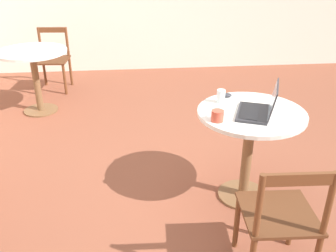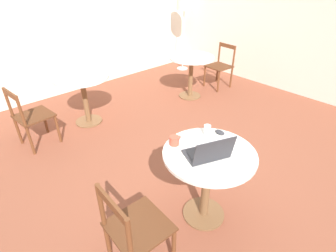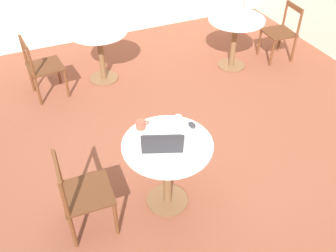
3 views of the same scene
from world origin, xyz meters
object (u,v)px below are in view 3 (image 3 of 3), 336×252
at_px(cafe_table_mid, 235,29).
at_px(chair_mid_right, 281,32).
at_px(cafe_table_far, 99,41).
at_px(chair_near_left, 82,194).
at_px(chair_far_left, 42,67).
at_px(mouse, 192,125).
at_px(mug, 141,125).
at_px(cafe_table_near, 167,157).
at_px(drinking_glass, 178,121).
at_px(laptop, 162,144).

bearing_deg(cafe_table_mid, chair_mid_right, -4.38).
distance_m(cafe_table_far, chair_near_left, 2.54).
height_order(chair_far_left, mouse, chair_far_left).
relative_size(cafe_table_far, chair_far_left, 0.96).
distance_m(cafe_table_far, mug, 2.16).
height_order(cafe_table_near, chair_near_left, chair_near_left).
bearing_deg(cafe_table_near, mug, 114.93).
bearing_deg(cafe_table_far, mug, -94.98).
bearing_deg(mug, drinking_glass, -16.82).
xyz_separation_m(cafe_table_near, laptop, (-0.06, -0.03, 0.22)).
bearing_deg(cafe_table_near, cafe_table_mid, 46.08).
relative_size(chair_mid_right, drinking_glass, 8.05).
relative_size(cafe_table_mid, cafe_table_far, 1.00).
bearing_deg(cafe_table_mid, chair_far_left, 172.88).
bearing_deg(cafe_table_far, drinking_glass, -86.50).
bearing_deg(mug, cafe_table_near, -65.07).
bearing_deg(cafe_table_mid, cafe_table_near, -133.92).
bearing_deg(mouse, chair_far_left, 115.44).
bearing_deg(mouse, laptop, -156.47).
xyz_separation_m(cafe_table_mid, laptop, (-1.99, -2.04, 0.22)).
relative_size(mouse, drinking_glass, 0.97).
bearing_deg(laptop, mug, 102.89).
relative_size(chair_far_left, mouse, 8.31).
relative_size(laptop, mug, 3.44).
xyz_separation_m(cafe_table_mid, chair_far_left, (-2.69, 0.34, -0.17)).
bearing_deg(mouse, chair_near_left, -175.30).
height_order(cafe_table_near, laptop, laptop).
bearing_deg(mug, cafe_table_far, 85.02).
bearing_deg(cafe_table_far, chair_near_left, -109.30).
xyz_separation_m(cafe_table_near, chair_far_left, (-0.76, 2.34, -0.17)).
relative_size(cafe_table_far, chair_mid_right, 0.96).
distance_m(cafe_table_mid, cafe_table_far, 1.93).
relative_size(chair_near_left, chair_far_left, 1.00).
xyz_separation_m(cafe_table_near, mug, (-0.13, 0.29, 0.21)).
relative_size(chair_mid_right, mug, 6.80).
bearing_deg(chair_far_left, chair_near_left, -90.66).
bearing_deg(mouse, cafe_table_near, -157.19).
bearing_deg(drinking_glass, chair_near_left, -170.94).
distance_m(cafe_table_far, chair_far_left, 0.83).
distance_m(cafe_table_near, chair_mid_right, 3.35).
height_order(cafe_table_mid, mouse, mouse).
bearing_deg(drinking_glass, mouse, -31.62).
bearing_deg(chair_mid_right, mug, -149.89).
xyz_separation_m(chair_far_left, mug, (0.62, -2.05, 0.37)).
relative_size(cafe_table_mid, chair_mid_right, 0.96).
bearing_deg(drinking_glass, chair_mid_right, 34.69).
relative_size(cafe_table_mid, chair_far_left, 0.96).
height_order(chair_near_left, laptop, laptop).
height_order(cafe_table_far, chair_mid_right, chair_mid_right).
bearing_deg(chair_mid_right, laptop, -144.63).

